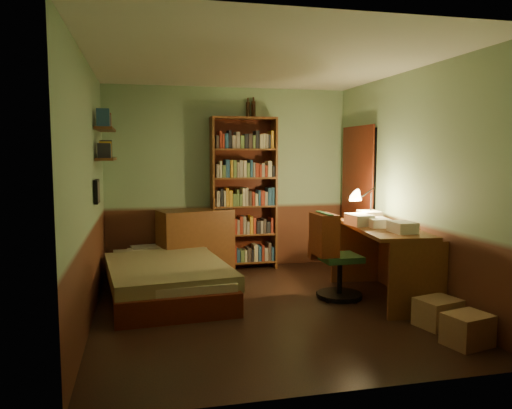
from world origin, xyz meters
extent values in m
cube|color=black|center=(0.00, 0.00, -0.01)|extent=(3.50, 4.00, 0.02)
cube|color=silver|center=(0.00, 0.00, 2.61)|extent=(3.50, 4.00, 0.02)
cube|color=gray|center=(0.00, 2.01, 1.30)|extent=(3.50, 0.02, 2.60)
cube|color=gray|center=(-1.76, 0.00, 1.30)|extent=(0.02, 4.00, 2.60)
cube|color=gray|center=(1.76, 0.00, 1.30)|extent=(0.02, 4.00, 2.60)
cube|color=gray|center=(0.00, -2.01, 1.30)|extent=(3.50, 0.02, 2.60)
cube|color=black|center=(1.72, 1.30, 1.00)|extent=(0.06, 0.90, 2.00)
cube|color=#46150A|center=(1.69, 1.30, 1.00)|extent=(0.02, 0.98, 2.08)
cube|color=#828A50|center=(-0.97, 0.83, 0.34)|extent=(1.39, 2.40, 0.69)
cube|color=#5D3218|center=(-0.52, 1.76, 0.44)|extent=(1.09, 0.74, 0.88)
cube|color=#B2B2B7|center=(-0.12, 1.89, 0.96)|extent=(0.27, 0.21, 0.14)
cube|color=#5D3218|center=(0.19, 1.85, 1.09)|extent=(0.93, 0.30, 2.17)
cylinder|color=black|center=(0.28, 1.96, 2.28)|extent=(0.07, 0.07, 0.22)
cylinder|color=black|center=(0.36, 1.96, 2.29)|extent=(0.07, 0.07, 0.23)
cube|color=#5D3218|center=(1.44, 0.03, 0.42)|extent=(0.82, 1.62, 0.83)
cube|color=silver|center=(1.23, 0.21, 0.90)|extent=(0.26, 0.34, 0.13)
cone|color=black|center=(1.52, 0.51, 1.13)|extent=(0.20, 0.20, 0.60)
cube|color=#2F5E30|center=(0.97, 0.15, 0.51)|extent=(0.52, 0.46, 1.01)
cube|color=brown|center=(0.72, -0.07, 1.25)|extent=(0.37, 0.45, 0.47)
cube|color=#5D3218|center=(-1.64, 1.10, 1.60)|extent=(0.20, 0.90, 0.03)
cube|color=#5D3218|center=(-1.64, 1.10, 1.95)|extent=(0.20, 0.90, 0.03)
cube|color=black|center=(-1.72, 0.60, 1.25)|extent=(0.04, 0.32, 0.26)
cube|color=#99724D|center=(1.50, -1.45, 0.14)|extent=(0.43, 0.38, 0.28)
cube|color=#99724D|center=(1.53, -0.96, 0.14)|extent=(0.45, 0.40, 0.27)
camera|label=1|loc=(-1.25, -5.13, 1.68)|focal=35.00mm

